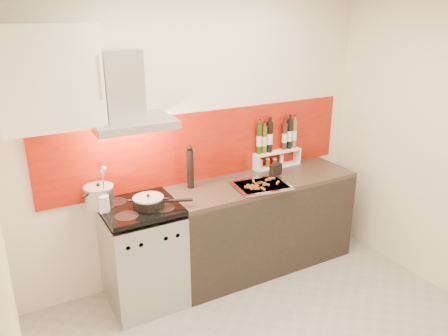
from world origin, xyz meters
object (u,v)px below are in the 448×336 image
range_stove (143,256)px  counter (262,223)px  baking_tray (262,185)px  stock_pot (99,196)px  pepper_mill (190,167)px  saute_pan (149,202)px

range_stove → counter: bearing=0.2°
counter → baking_tray: baking_tray is taller
baking_tray → range_stove: bearing=172.6°
counter → baking_tray: size_ratio=3.40×
baking_tray → stock_pot: bearing=168.6°
counter → pepper_mill: 0.94m
pepper_mill → baking_tray: bearing=-27.9°
range_stove → pepper_mill: 0.85m
counter → pepper_mill: (-0.67, 0.15, 0.64)m
baking_tray → pepper_mill: bearing=152.1°
counter → stock_pot: (-1.48, 0.13, 0.55)m
pepper_mill → counter: bearing=-12.5°
range_stove → stock_pot: bearing=154.6°
stock_pot → pepper_mill: 0.81m
pepper_mill → range_stove: bearing=-163.7°
range_stove → counter: size_ratio=0.51×
range_stove → saute_pan: saute_pan is taller
stock_pot → baking_tray: 1.40m
stock_pot → saute_pan: bearing=-32.0°
counter → pepper_mill: size_ratio=4.55×
counter → pepper_mill: pepper_mill is taller
baking_tray → counter: bearing=52.0°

